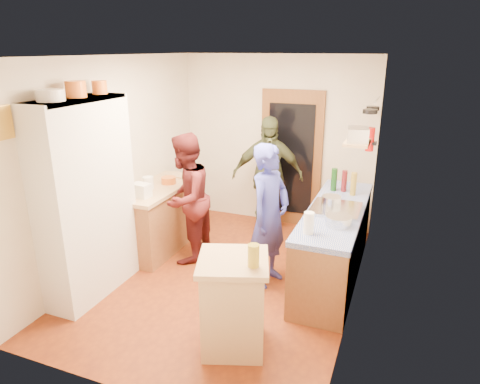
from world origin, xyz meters
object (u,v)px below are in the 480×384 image
Objects in this scene: hutch_body at (87,201)px; person_hob at (270,217)px; right_counter_base at (334,245)px; island_base at (233,306)px; person_left at (189,198)px; person_back at (268,176)px.

hutch_body reaches higher than person_hob.
right_counter_base is 1.30× the size of person_hob.
island_base is at bearing -111.27° from right_counter_base.
hutch_body is 2.03m from person_hob.
hutch_body is 1.30× the size of person_left.
right_counter_base is 0.91m from person_hob.
person_hob is at bearing 74.38° from person_left.
person_left is at bearing -140.63° from person_back.
hutch_body is at bearing -140.01° from person_back.
person_back is at bearing 139.67° from right_counter_base.
person_back is at bearing 59.47° from hutch_body.
right_counter_base is 1.91m from person_left.
person_hob is (-0.04, 1.21, 0.41)m from island_base.
person_back is at bearing 101.14° from island_base.
person_back is (-1.16, 0.98, 0.47)m from right_counter_base.
hutch_body is at bearing 132.32° from person_hob.
person_back reaches higher than right_counter_base.
right_counter_base is 2.56× the size of island_base.
island_base is at bearing -161.32° from person_hob.
person_hob is 1.49m from person_back.
hutch_body is at bearing -33.04° from person_left.
hutch_body is 2.01m from island_base.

